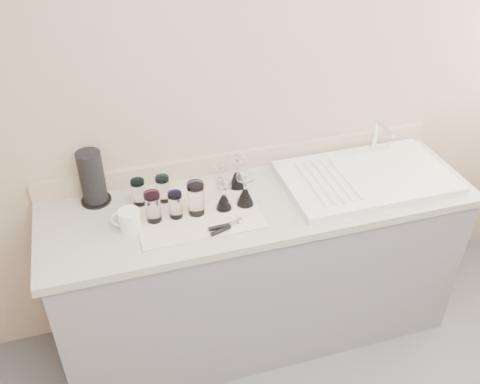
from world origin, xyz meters
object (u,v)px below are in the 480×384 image
object	(u,v)px
goblet_front_right	(245,195)
paper_towel_roll	(92,178)
tumbler_magenta	(153,207)
tumbler_lavender	(196,198)
tumbler_blue	(175,205)
goblet_front_left	(224,200)
white_mug	(129,220)
goblet_back_right	(237,177)
sink_unit	(366,177)
can_opener	(226,227)
tumbler_cyan	(163,189)
goblet_back_left	(220,182)
tumbler_teal	(139,192)

from	to	relation	value
goblet_front_right	paper_towel_roll	xyz separation A→B (m)	(-0.66, 0.23, 0.07)
tumbler_magenta	tumbler_lavender	bearing A→B (deg)	-0.90
tumbler_blue	goblet_front_left	size ratio (longest dim) A/B	0.94
tumbler_magenta	white_mug	size ratio (longest dim) A/B	0.99
goblet_back_right	white_mug	xyz separation A→B (m)	(-0.54, -0.17, -0.01)
sink_unit	can_opener	distance (m)	0.79
sink_unit	tumbler_cyan	bearing A→B (deg)	173.58
tumbler_blue	goblet_back_left	xyz separation A→B (m)	(0.24, 0.15, -0.02)
goblet_front_right	tumbler_teal	bearing A→B (deg)	163.05
goblet_back_left	can_opener	bearing A→B (deg)	-100.13
goblet_back_right	tumbler_lavender	bearing A→B (deg)	-147.52
goblet_back_right	paper_towel_roll	bearing A→B (deg)	172.89
goblet_back_left	goblet_front_left	distance (m)	0.15
tumbler_magenta	goblet_back_right	size ratio (longest dim) A/B	0.96
goblet_front_left	white_mug	size ratio (longest dim) A/B	0.93
tumbler_magenta	tumbler_blue	size ratio (longest dim) A/B	1.13
goblet_back_right	goblet_front_left	distance (m)	0.19
tumbler_teal	goblet_front_right	distance (m)	0.49
tumbler_lavender	paper_towel_roll	world-z (taller)	paper_towel_roll
tumbler_cyan	goblet_back_left	distance (m)	0.28
tumbler_teal	tumbler_cyan	bearing A→B (deg)	-3.82
tumbler_teal	tumbler_magenta	size ratio (longest dim) A/B	0.89
goblet_front_left	sink_unit	bearing A→B (deg)	2.16
sink_unit	goblet_back_right	size ratio (longest dim) A/B	5.48
tumbler_cyan	tumbler_blue	distance (m)	0.14
goblet_front_right	paper_towel_roll	distance (m)	0.70
sink_unit	can_opener	world-z (taller)	sink_unit
sink_unit	tumbler_teal	bearing A→B (deg)	173.84
tumbler_lavender	goblet_front_left	bearing A→B (deg)	-0.99
tumbler_blue	goblet_back_right	world-z (taller)	goblet_back_right
goblet_back_left	white_mug	bearing A→B (deg)	-159.42
can_opener	goblet_front_right	bearing A→B (deg)	48.60
sink_unit	goblet_front_right	xyz separation A→B (m)	(-0.64, -0.02, 0.04)
sink_unit	white_mug	bearing A→B (deg)	-177.65
can_opener	tumbler_lavender	bearing A→B (deg)	122.88
tumbler_cyan	goblet_front_left	size ratio (longest dim) A/B	0.96
white_mug	paper_towel_roll	world-z (taller)	paper_towel_roll
sink_unit	tumbler_cyan	size ratio (longest dim) A/B	6.38
tumbler_magenta	tumbler_blue	xyz separation A→B (m)	(0.10, -0.00, -0.01)
tumbler_magenta	white_mug	xyz separation A→B (m)	(-0.11, -0.03, -0.03)
tumbler_magenta	white_mug	distance (m)	0.12
can_opener	sink_unit	bearing A→B (deg)	12.81
goblet_front_right	can_opener	distance (m)	0.21
tumbler_blue	tumbler_lavender	distance (m)	0.09
goblet_front_right	paper_towel_roll	size ratio (longest dim) A/B	0.57
tumbler_teal	goblet_front_left	size ratio (longest dim) A/B	0.95
sink_unit	tumbler_teal	distance (m)	1.11
tumbler_teal	tumbler_lavender	world-z (taller)	tumbler_lavender
tumbler_blue	tumbler_lavender	world-z (taller)	tumbler_lavender
goblet_back_left	white_mug	size ratio (longest dim) A/B	0.85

